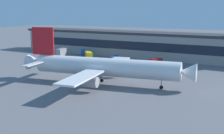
# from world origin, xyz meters

# --- Properties ---
(ground_plane) EXTENTS (600.00, 600.00, 0.00)m
(ground_plane) POSITION_xyz_m (0.00, 0.00, 0.00)
(ground_plane) COLOR slate
(terminal_building) EXTENTS (159.00, 16.20, 12.62)m
(terminal_building) POSITION_xyz_m (0.00, 56.88, 6.33)
(terminal_building) COLOR #9E9993
(terminal_building) RESTS_ON ground_plane
(airliner) EXTENTS (56.46, 48.29, 17.74)m
(airliner) POSITION_xyz_m (6.05, -3.29, 5.60)
(airliner) COLOR white
(airliner) RESTS_ON ground_plane
(fuel_truck) EXTENTS (7.69, 8.13, 3.35)m
(fuel_truck) POSITION_xyz_m (-27.28, 36.89, 1.88)
(fuel_truck) COLOR yellow
(fuel_truck) RESTS_ON ground_plane
(catering_truck) EXTENTS (4.08, 7.59, 4.15)m
(catering_truck) POSITION_xyz_m (-43.46, 35.79, 2.29)
(catering_truck) COLOR gray
(catering_truck) RESTS_ON ground_plane
(belt_loader) EXTENTS (2.86, 6.61, 1.95)m
(belt_loader) POSITION_xyz_m (-14.85, 40.08, 1.15)
(belt_loader) COLOR #2651A5
(belt_loader) RESTS_ON ground_plane
(crew_van) EXTENTS (4.77, 5.53, 2.55)m
(crew_van) POSITION_xyz_m (6.56, 39.90, 1.46)
(crew_van) COLOR red
(crew_van) RESTS_ON ground_plane
(stair_truck) EXTENTS (5.40, 6.30, 3.55)m
(stair_truck) POSITION_xyz_m (-34.84, 43.00, 1.98)
(stair_truck) COLOR #2651A5
(stair_truck) RESTS_ON ground_plane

